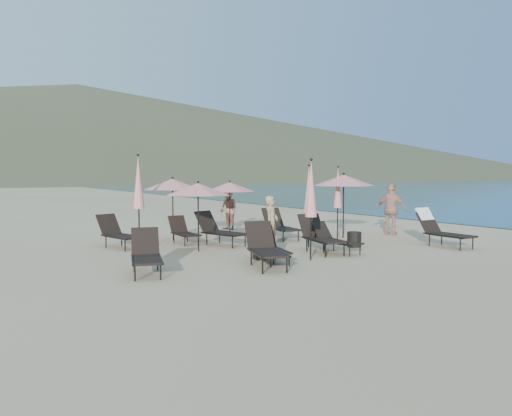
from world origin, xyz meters
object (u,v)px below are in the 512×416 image
side_table_0 (260,250)px  beachgoer_c (391,209)px  lounger_7 (183,231)px  side_table_1 (354,239)px  lounger_2 (270,246)px  lounger_3 (320,235)px  umbrella_closed_1 (338,188)px  beachgoer_a (271,223)px  umbrella_open_0 (198,189)px  umbrella_open_1 (344,180)px  umbrella_closed_3 (309,190)px  umbrella_open_2 (173,184)px  umbrella_closed_2 (138,183)px  beachgoer_b (229,209)px  lounger_8 (219,230)px  lounger_4 (335,239)px  lounger_0 (146,253)px  umbrella_open_3 (230,187)px  lounger_6 (118,233)px  lounger_1 (265,247)px  lounger_9 (280,225)px  umbrella_closed_0 (311,190)px  lounger_5 (440,228)px

side_table_0 → beachgoer_c: bearing=14.3°
lounger_7 → side_table_1: lounger_7 is taller
lounger_2 → lounger_3: (2.09, 0.55, 0.08)m
umbrella_closed_1 → beachgoer_a: size_ratio=1.57×
beachgoer_a → umbrella_open_0: bearing=120.4°
lounger_7 → umbrella_open_1: umbrella_open_1 is taller
lounger_2 → beachgoer_a: size_ratio=1.02×
umbrella_open_1 → umbrella_closed_1: bearing=-166.8°
side_table_0 → umbrella_closed_3: bearing=22.8°
umbrella_open_2 → side_table_1: size_ratio=4.63×
umbrella_closed_2 → beachgoer_b: 5.79m
umbrella_closed_1 → umbrella_closed_3: (-2.02, -0.98, 0.01)m
umbrella_open_0 → umbrella_closed_1: umbrella_closed_1 is taller
umbrella_open_1 → umbrella_closed_2: (-6.88, 1.23, -0.04)m
umbrella_open_1 → umbrella_closed_3: bearing=-155.8°
lounger_8 → umbrella_open_0: 1.95m
lounger_3 → umbrella_open_0: bearing=157.9°
lounger_4 → side_table_1: bearing=14.1°
lounger_0 → beachgoer_a: beachgoer_a is taller
umbrella_open_3 → lounger_4: bearing=-83.6°
lounger_6 → umbrella_open_0: size_ratio=0.89×
umbrella_open_3 → lounger_1: bearing=-111.2°
umbrella_open_0 → umbrella_closed_2: 1.86m
lounger_8 → beachgoer_b: (2.29, 3.55, 0.33)m
lounger_6 → umbrella_open_1: bearing=-29.1°
umbrella_closed_1 → side_table_1: umbrella_closed_1 is taller
lounger_9 → umbrella_closed_0: 4.49m
lounger_2 → umbrella_closed_2: bearing=133.1°
lounger_3 → lounger_6: (-4.62, 3.92, -0.03)m
umbrella_open_2 → umbrella_closed_3: umbrella_closed_3 is taller
umbrella_open_3 → lounger_6: bearing=-168.8°
beachgoer_a → beachgoer_c: bearing=-29.1°
lounger_8 → umbrella_closed_3: 3.07m
lounger_5 → side_table_1: 2.72m
lounger_9 → beachgoer_c: 4.26m
lounger_6 → lounger_9: (5.30, -0.92, 0.02)m
lounger_1 → lounger_9: lounger_1 is taller
lounger_9 → side_table_0: bearing=-123.4°
umbrella_open_1 → side_table_0: bearing=-156.5°
beachgoer_b → beachgoer_c: (4.16, -4.69, 0.13)m
lounger_9 → umbrella_open_0: bearing=-155.0°
lounger_1 → lounger_2: size_ratio=1.19×
lounger_9 → umbrella_open_3: bearing=127.2°
lounger_2 → beachgoer_a: (1.13, 1.62, 0.39)m
lounger_2 → umbrella_open_3: (1.79, 5.33, 1.35)m
lounger_9 → umbrella_open_1: bearing=-17.6°
side_table_1 → beachgoer_b: beachgoer_b is taller
umbrella_open_2 → beachgoer_b: bearing=30.2°
umbrella_open_1 → beachgoer_c: bearing=-9.4°
lounger_0 → lounger_7: size_ratio=1.20×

